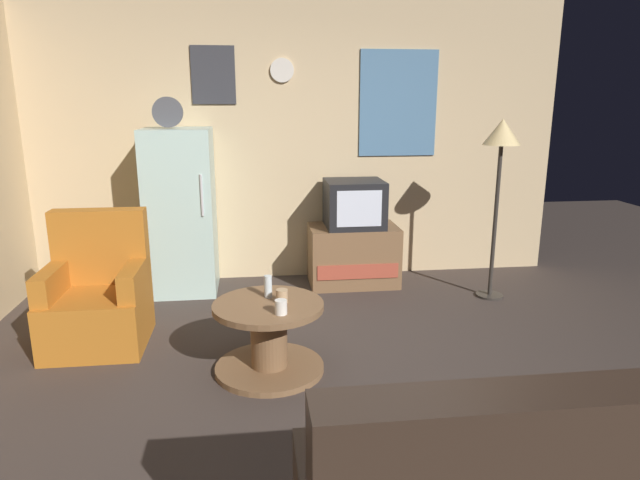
{
  "coord_description": "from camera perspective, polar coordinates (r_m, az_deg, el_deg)",
  "views": [
    {
      "loc": [
        -0.43,
        -3.01,
        1.76
      ],
      "look_at": [
        0.05,
        0.9,
        0.75
      ],
      "focal_mm": 31.2,
      "sensor_mm": 36.0,
      "label": 1
    }
  ],
  "objects": [
    {
      "name": "ground_plane",
      "position": [
        3.51,
        1.03,
        -15.7
      ],
      "size": [
        12.0,
        12.0,
        0.0
      ],
      "primitive_type": "plane",
      "color": "#3D332D"
    },
    {
      "name": "wall_with_art",
      "position": [
        5.49,
        -2.47,
        10.41
      ],
      "size": [
        5.2,
        0.12,
        2.75
      ],
      "color": "#D1B284",
      "rests_on": "ground_plane"
    },
    {
      "name": "fridge",
      "position": [
        5.23,
        -14.06,
        2.88
      ],
      "size": [
        0.6,
        0.62,
        1.77
      ],
      "color": "silver",
      "rests_on": "ground_plane"
    },
    {
      "name": "tv_stand",
      "position": [
        5.38,
        3.42,
        -1.56
      ],
      "size": [
        0.84,
        0.53,
        0.57
      ],
      "color": "brown",
      "rests_on": "ground_plane"
    },
    {
      "name": "crt_tv",
      "position": [
        5.26,
        3.54,
        3.74
      ],
      "size": [
        0.54,
        0.51,
        0.44
      ],
      "color": "black",
      "rests_on": "tv_stand"
    },
    {
      "name": "standing_lamp",
      "position": [
        5.05,
        18.09,
        9.13
      ],
      "size": [
        0.32,
        0.32,
        1.59
      ],
      "color": "#332D28",
      "rests_on": "ground_plane"
    },
    {
      "name": "coffee_table",
      "position": [
        3.7,
        -5.26,
        -9.92
      ],
      "size": [
        0.72,
        0.72,
        0.48
      ],
      "color": "brown",
      "rests_on": "ground_plane"
    },
    {
      "name": "wine_glass",
      "position": [
        3.69,
        -5.34,
        -4.78
      ],
      "size": [
        0.05,
        0.05,
        0.15
      ],
      "primitive_type": "cylinder",
      "color": "silver",
      "rests_on": "coffee_table"
    },
    {
      "name": "mug_ceramic_white",
      "position": [
        3.42,
        -4.03,
        -6.88
      ],
      "size": [
        0.08,
        0.08,
        0.09
      ],
      "primitive_type": "cylinder",
      "color": "silver",
      "rests_on": "coffee_table"
    },
    {
      "name": "mug_ceramic_tan",
      "position": [
        3.6,
        -3.93,
        -5.77
      ],
      "size": [
        0.08,
        0.08,
        0.09
      ],
      "primitive_type": "cylinder",
      "color": "tan",
      "rests_on": "coffee_table"
    },
    {
      "name": "armchair",
      "position": [
        4.38,
        -21.8,
        -5.6
      ],
      "size": [
        0.68,
        0.68,
        0.96
      ],
      "color": "#B2661E",
      "rests_on": "ground_plane"
    }
  ]
}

